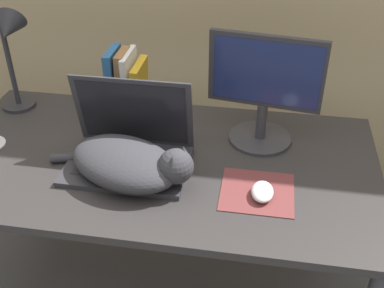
% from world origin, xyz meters
% --- Properties ---
extents(desk, '(1.48, 0.78, 0.74)m').
position_xyz_m(desk, '(0.00, 0.39, 0.67)').
color(desk, '#2D2B2B').
rests_on(desk, ground_plane).
extents(laptop, '(0.40, 0.28, 0.29)m').
position_xyz_m(laptop, '(-0.09, 0.35, 0.79)').
color(laptop, '#2D2D33').
rests_on(laptop, desk).
extents(cat, '(0.50, 0.36, 0.15)m').
position_xyz_m(cat, '(-0.06, 0.27, 0.80)').
color(cat, '#333338').
rests_on(cat, desk).
extents(external_monitor, '(0.39, 0.22, 0.39)m').
position_xyz_m(external_monitor, '(0.33, 0.56, 0.94)').
color(external_monitor, '#333338').
rests_on(external_monitor, desk).
extents(mousepad, '(0.23, 0.21, 0.00)m').
position_xyz_m(mousepad, '(0.34, 0.27, 0.74)').
color(mousepad, brown).
rests_on(mousepad, desk).
extents(computer_mouse, '(0.07, 0.10, 0.03)m').
position_xyz_m(computer_mouse, '(0.36, 0.25, 0.76)').
color(computer_mouse, silver).
rests_on(computer_mouse, mousepad).
extents(book_row, '(0.13, 0.17, 0.26)m').
position_xyz_m(book_row, '(-0.19, 0.68, 0.86)').
color(book_row, '#285B93').
rests_on(book_row, desk).
extents(desk_lamp, '(0.17, 0.17, 0.41)m').
position_xyz_m(desk_lamp, '(-0.60, 0.62, 1.01)').
color(desk_lamp, '#28282D').
rests_on(desk_lamp, desk).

